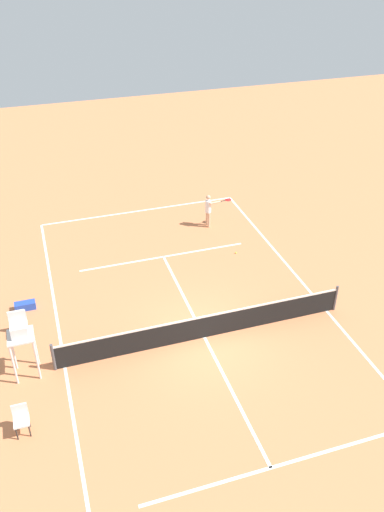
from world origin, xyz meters
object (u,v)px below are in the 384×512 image
Objects in this scene: player_serving at (209,208)px; umpire_chair at (20,335)px; courtside_chair_mid at (21,323)px; courtside_chair_near at (21,418)px; equipment_bag at (25,306)px; tennis_ball at (236,253)px.

player_serving is 11.48m from umpire_chair.
courtside_chair_mid is at bearing -87.73° from umpire_chair.
equipment_bag is at bearing -93.37° from courtside_chair_near.
umpire_chair is 2.54× the size of courtside_chair_near.
courtside_chair_mid is (0.08, -1.99, -1.07)m from umpire_chair.
tennis_ball is at bearing -0.03° from player_serving.
tennis_ball is at bearing -152.78° from umpire_chair.
player_serving is 2.15× the size of equipment_bag.
equipment_bag is at bearing -91.36° from umpire_chair.
umpire_chair is at bearing -96.33° from courtside_chair_near.
player_serving is 0.68× the size of umpire_chair.
courtside_chair_mid is (9.17, 2.69, 0.50)m from tennis_ball.
umpire_chair is at bearing -56.67° from player_serving.
tennis_ball is 11.70m from courtside_chair_near.
player_serving is at bearing -132.98° from courtside_chair_near.
courtside_chair_mid is at bearing 83.75° from equipment_bag.
umpire_chair reaches higher than courtside_chair_near.
courtside_chair_mid is 1.25× the size of equipment_bag.
player_serving is at bearing -155.82° from equipment_bag.
umpire_chair is 2.58m from courtside_chair_near.
player_serving is 13.27m from courtside_chair_near.
tennis_ball is at bearing -172.30° from equipment_bag.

